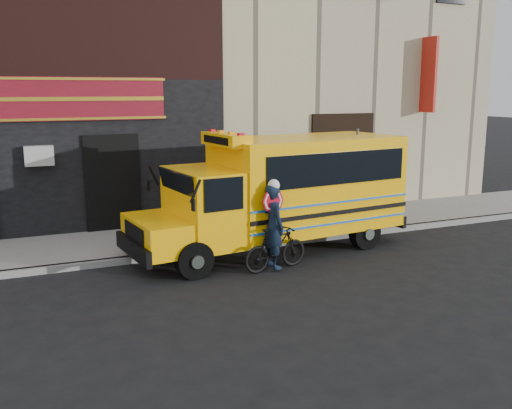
{
  "coord_description": "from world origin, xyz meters",
  "views": [
    {
      "loc": [
        -5.64,
        -10.0,
        3.89
      ],
      "look_at": [
        -0.53,
        1.85,
        1.28
      ],
      "focal_mm": 40.0,
      "sensor_mm": 36.0,
      "label": 1
    }
  ],
  "objects_px": {
    "sign_pole": "(357,179)",
    "school_bus": "(285,189)",
    "bicycle": "(276,249)",
    "cyclist": "(273,229)"
  },
  "relations": [
    {
      "from": "school_bus",
      "to": "cyclist",
      "type": "bearing_deg",
      "value": -124.45
    },
    {
      "from": "school_bus",
      "to": "sign_pole",
      "type": "xyz_separation_m",
      "value": [
        2.19,
        0.2,
        0.1
      ]
    },
    {
      "from": "sign_pole",
      "to": "cyclist",
      "type": "xyz_separation_m",
      "value": [
        -3.12,
        -1.56,
        -0.68
      ]
    },
    {
      "from": "school_bus",
      "to": "bicycle",
      "type": "distance_m",
      "value": 1.96
    },
    {
      "from": "sign_pole",
      "to": "school_bus",
      "type": "bearing_deg",
      "value": -174.67
    },
    {
      "from": "school_bus",
      "to": "bicycle",
      "type": "xyz_separation_m",
      "value": [
        -0.89,
        -1.41,
        -1.03
      ]
    },
    {
      "from": "school_bus",
      "to": "sign_pole",
      "type": "bearing_deg",
      "value": 5.33
    },
    {
      "from": "bicycle",
      "to": "cyclist",
      "type": "bearing_deg",
      "value": 23.56
    },
    {
      "from": "bicycle",
      "to": "school_bus",
      "type": "bearing_deg",
      "value": -42.63
    },
    {
      "from": "school_bus",
      "to": "bicycle",
      "type": "bearing_deg",
      "value": -122.42
    }
  ]
}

